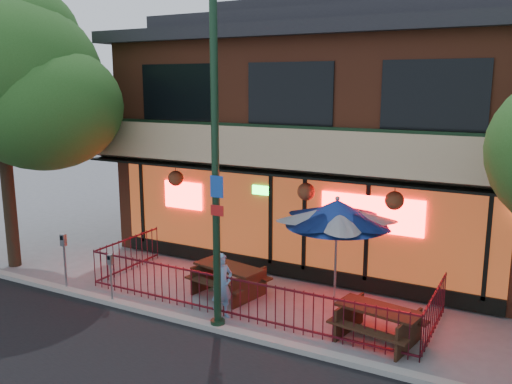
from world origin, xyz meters
TOP-DOWN VIEW (x-y plane):
  - ground at (0.00, 0.00)m, footprint 80.00×80.00m
  - curb at (0.00, -0.50)m, footprint 80.00×0.25m
  - restaurant_building at (0.00, 7.11)m, footprint 12.96×9.49m
  - patio_fence at (0.00, 0.50)m, footprint 8.44×2.62m
  - street_light at (0.00, -0.40)m, footprint 0.43×0.32m
  - street_tree_left at (-7.46, 0.39)m, footprint 5.60×5.60m
  - picnic_table_left at (-0.80, 1.38)m, footprint 2.01×1.69m
  - picnic_table_right at (3.23, 0.70)m, footprint 1.91×1.58m
  - patio_umbrella at (1.84, 1.90)m, footprint 2.38×2.38m
  - pedestrian at (-0.20, 0.10)m, footprint 0.55×0.66m
  - parking_meter_near at (-2.98, -0.48)m, footprint 0.12×0.11m
  - parking_meter_far at (-4.61, -0.40)m, footprint 0.15×0.14m

SIDE VIEW (x-z plane):
  - ground at x=0.00m, z-range 0.00..0.00m
  - curb at x=0.00m, z-range 0.00..0.12m
  - picnic_table_right at x=3.23m, z-range 0.11..0.85m
  - picnic_table_left at x=-0.80m, z-range 0.12..0.88m
  - patio_fence at x=0.00m, z-range 0.13..1.13m
  - pedestrian at x=-0.20m, z-range 0.00..1.55m
  - parking_meter_near at x=-2.98m, z-range 0.22..1.48m
  - parking_meter_far at x=-4.61m, z-range 0.27..1.79m
  - patio_umbrella at x=1.84m, z-range 0.96..3.68m
  - street_light at x=0.00m, z-range -0.35..6.65m
  - restaurant_building at x=0.00m, z-range 0.10..8.15m
  - street_tree_left at x=-7.46m, z-range 1.64..9.70m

